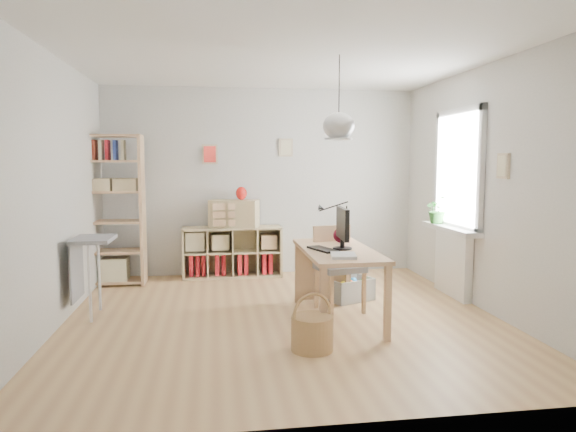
{
  "coord_description": "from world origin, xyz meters",
  "views": [
    {
      "loc": [
        -0.71,
        -5.23,
        1.64
      ],
      "look_at": [
        0.1,
        0.3,
        1.05
      ],
      "focal_mm": 32.0,
      "sensor_mm": 36.0,
      "label": 1
    }
  ],
  "objects": [
    {
      "name": "ground",
      "position": [
        0.0,
        0.0,
        0.0
      ],
      "size": [
        4.5,
        4.5,
        0.0
      ],
      "primitive_type": "plane",
      "color": "tan",
      "rests_on": "ground"
    },
    {
      "name": "room_shell",
      "position": [
        0.55,
        -0.15,
        2.0
      ],
      "size": [
        4.5,
        4.5,
        4.5
      ],
      "color": "silver",
      "rests_on": "ground"
    },
    {
      "name": "window_unit",
      "position": [
        2.23,
        0.6,
        1.55
      ],
      "size": [
        0.07,
        1.16,
        1.46
      ],
      "color": "white",
      "rests_on": "ground"
    },
    {
      "name": "radiator",
      "position": [
        2.19,
        0.6,
        0.4
      ],
      "size": [
        0.1,
        0.8,
        0.8
      ],
      "primitive_type": "cube",
      "color": "white",
      "rests_on": "ground"
    },
    {
      "name": "windowsill",
      "position": [
        2.14,
        0.6,
        0.83
      ],
      "size": [
        0.22,
        1.2,
        0.06
      ],
      "primitive_type": "cube",
      "color": "silver",
      "rests_on": "radiator"
    },
    {
      "name": "desk",
      "position": [
        0.55,
        -0.15,
        0.66
      ],
      "size": [
        0.7,
        1.5,
        0.75
      ],
      "color": "tan",
      "rests_on": "ground"
    },
    {
      "name": "cube_shelf",
      "position": [
        -0.47,
        2.08,
        0.3
      ],
      "size": [
        1.4,
        0.38,
        0.72
      ],
      "color": "beige",
      "rests_on": "ground"
    },
    {
      "name": "tall_bookshelf",
      "position": [
        -2.04,
        1.8,
        1.09
      ],
      "size": [
        0.8,
        0.38,
        2.0
      ],
      "color": "tan",
      "rests_on": "ground"
    },
    {
      "name": "side_table",
      "position": [
        -2.04,
        0.35,
        0.67
      ],
      "size": [
        0.4,
        0.55,
        0.85
      ],
      "color": "#969698",
      "rests_on": "ground"
    },
    {
      "name": "chair",
      "position": [
        0.64,
        0.23,
        0.53
      ],
      "size": [
        0.54,
        0.54,
        0.93
      ],
      "rotation": [
        0.0,
        0.0,
        0.23
      ],
      "color": "#969698",
      "rests_on": "ground"
    },
    {
      "name": "wicker_basket",
      "position": [
        0.13,
        -0.97,
        0.17
      ],
      "size": [
        0.37,
        0.37,
        0.51
      ],
      "rotation": [
        0.0,
        0.0,
        0.3
      ],
      "color": "#A6824B",
      "rests_on": "ground"
    },
    {
      "name": "storage_chest",
      "position": [
        0.87,
        0.64,
        0.18
      ],
      "size": [
        0.7,
        0.73,
        0.54
      ],
      "rotation": [
        0.0,
        0.0,
        0.4
      ],
      "color": "silver",
      "rests_on": "ground"
    },
    {
      "name": "monitor",
      "position": [
        0.59,
        -0.18,
        0.99
      ],
      "size": [
        0.2,
        0.49,
        0.43
      ],
      "rotation": [
        0.0,
        0.0,
        -0.06
      ],
      "color": "black",
      "rests_on": "desk"
    },
    {
      "name": "keyboard",
      "position": [
        0.38,
        -0.21,
        0.76
      ],
      "size": [
        0.28,
        0.43,
        0.02
      ],
      "primitive_type": "cube",
      "rotation": [
        0.0,
        0.0,
        0.34
      ],
      "color": "black",
      "rests_on": "desk"
    },
    {
      "name": "task_lamp",
      "position": [
        0.63,
        0.47,
        1.03
      ],
      "size": [
        0.38,
        0.14,
        0.41
      ],
      "color": "black",
      "rests_on": "desk"
    },
    {
      "name": "yarn_ball",
      "position": [
        0.68,
        0.24,
        0.83
      ],
      "size": [
        0.16,
        0.16,
        0.16
      ],
      "primitive_type": "sphere",
      "color": "#4A0914",
      "rests_on": "desk"
    },
    {
      "name": "paper_tray",
      "position": [
        0.5,
        -0.6,
        0.76
      ],
      "size": [
        0.27,
        0.32,
        0.03
      ],
      "primitive_type": "cube",
      "rotation": [
        0.0,
        0.0,
        -0.17
      ],
      "color": "silver",
      "rests_on": "desk"
    },
    {
      "name": "drawer_chest",
      "position": [
        -0.42,
        2.04,
        0.91
      ],
      "size": [
        0.73,
        0.5,
        0.38
      ],
      "primitive_type": "cube",
      "rotation": [
        0.0,
        0.0,
        -0.3
      ],
      "color": "beige",
      "rests_on": "cube_shelf"
    },
    {
      "name": "red_vase",
      "position": [
        -0.31,
        2.04,
        1.2
      ],
      "size": [
        0.16,
        0.16,
        0.19
      ],
      "primitive_type": "ellipsoid",
      "color": "maroon",
      "rests_on": "drawer_chest"
    },
    {
      "name": "potted_plant",
      "position": [
        2.12,
        0.92,
        1.04
      ],
      "size": [
        0.33,
        0.29,
        0.35
      ],
      "primitive_type": "imported",
      "rotation": [
        0.0,
        0.0,
        0.03
      ],
      "color": "#245B22",
      "rests_on": "windowsill"
    }
  ]
}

